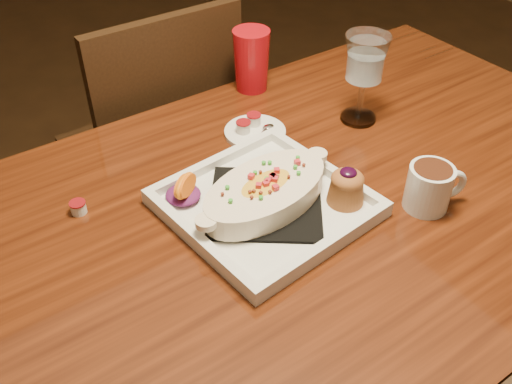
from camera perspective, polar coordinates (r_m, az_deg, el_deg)
table at (r=1.13m, az=4.28°, el=-4.58°), size 1.50×0.90×0.75m
chair_far at (r=1.64m, az=-9.75°, el=4.42°), size 0.42×0.42×0.93m
plate at (r=1.02m, az=1.41°, el=-0.41°), size 0.35×0.35×0.08m
coffee_mug at (r=1.06m, az=17.06°, el=0.60°), size 0.11×0.08×0.09m
goblet at (r=1.24m, az=10.88°, el=12.54°), size 0.10×0.10×0.20m
saucer at (r=1.23m, az=-0.22°, el=6.16°), size 0.13×0.13×0.09m
creamer_loose at (r=1.07m, az=-17.35°, el=-1.47°), size 0.03×0.03×0.02m
red_tumbler at (r=1.37m, az=-0.46°, el=13.04°), size 0.09×0.09×0.15m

